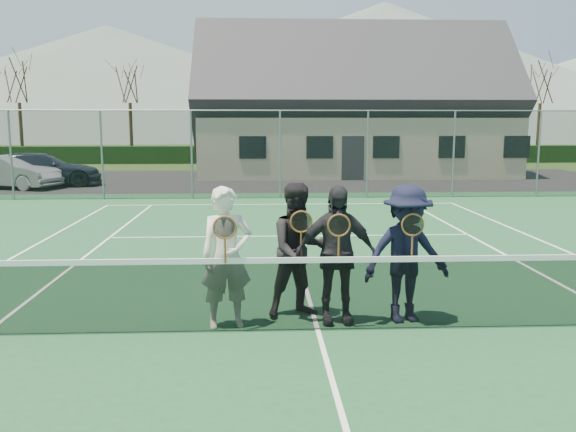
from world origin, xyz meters
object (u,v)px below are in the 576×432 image
at_px(car_c, 41,170).
at_px(player_d, 406,254).
at_px(clubhouse, 351,95).
at_px(tennis_net, 318,291).
at_px(player_c, 336,255).
at_px(player_b, 300,250).
at_px(player_a, 226,257).
at_px(car_b, 11,172).

height_order(car_c, player_d, player_d).
distance_m(clubhouse, player_d, 24.03).
height_order(tennis_net, player_c, player_c).
bearing_deg(player_c, tennis_net, -127.09).
height_order(player_b, player_d, same).
bearing_deg(player_a, car_b, 118.94).
bearing_deg(tennis_net, player_c, 52.91).
xyz_separation_m(car_b, player_a, (9.39, -16.98, 0.27)).
height_order(car_b, player_c, player_c).
bearing_deg(car_b, tennis_net, -128.11).
bearing_deg(clubhouse, player_c, -98.99).
bearing_deg(player_c, player_a, -175.77).
bearing_deg(tennis_net, car_c, 118.10).
xyz_separation_m(tennis_net, player_c, (0.26, 0.34, 0.38)).
height_order(player_b, player_c, same).
bearing_deg(player_b, player_a, -157.41).
relative_size(car_c, player_a, 2.62).
xyz_separation_m(car_b, car_c, (0.93, 0.76, 0.03)).
relative_size(tennis_net, player_a, 6.49).
bearing_deg(car_c, tennis_net, -164.89).
relative_size(player_b, player_d, 1.00).
height_order(clubhouse, player_a, clubhouse).
distance_m(player_a, player_c, 1.41).
xyz_separation_m(tennis_net, player_d, (1.18, 0.33, 0.38)).
bearing_deg(player_d, player_c, 179.61).
xyz_separation_m(car_c, tennis_net, (9.60, -17.98, -0.15)).
height_order(clubhouse, player_d, clubhouse).
bearing_deg(player_d, tennis_net, -164.15).
xyz_separation_m(tennis_net, player_a, (-1.14, 0.24, 0.38)).
height_order(player_c, player_d, same).
xyz_separation_m(car_b, player_c, (10.79, -16.87, 0.27)).
xyz_separation_m(car_c, clubhouse, (13.60, 6.02, 3.30)).
height_order(player_a, player_d, same).
bearing_deg(player_c, car_c, 119.20).
relative_size(car_b, player_a, 2.21).
relative_size(car_b, player_b, 2.21).
relative_size(clubhouse, player_b, 8.67).
bearing_deg(car_b, player_c, -126.97).
distance_m(car_b, player_c, 20.03).
height_order(tennis_net, player_a, player_a).
bearing_deg(player_c, player_b, 146.75).
bearing_deg(tennis_net, player_a, 168.29).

